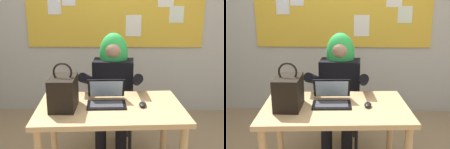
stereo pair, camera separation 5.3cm
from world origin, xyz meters
The scene contains 7 objects.
wall_back_bulletin centered at (0.00, 1.77, 1.40)m, with size 5.87×1.85×2.78m.
desk_main centered at (-0.03, 0.10, 0.63)m, with size 1.24×0.79×0.73m.
chair_at_desk centered at (-0.01, 0.83, 0.51)m, with size 0.44×0.44×0.90m.
person_costumed centered at (-0.01, 0.70, 0.74)m, with size 0.62×0.63×1.25m.
laptop centered at (-0.06, 0.17, 0.78)m, with size 0.34×0.31×0.20m.
computer_mouse centered at (0.24, 0.10, 0.75)m, with size 0.06×0.10×0.03m, color black.
handbag centered at (-0.41, 0.06, 0.87)m, with size 0.20×0.30×0.38m.
Camera 2 is at (0.07, -1.94, 1.58)m, focal length 42.52 mm.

